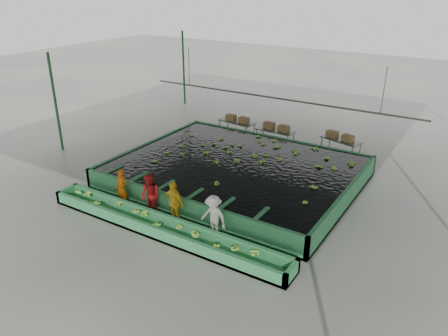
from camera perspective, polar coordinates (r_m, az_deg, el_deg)
The scene contains 21 objects.
ground at distance 18.25m, azimuth -0.84°, elevation -3.41°, with size 80.00×80.00×0.00m, color gray.
shed_roof at distance 16.58m, azimuth -0.94°, elevation 12.16°, with size 20.00×22.00×0.04m, color #909399.
shed_posts at distance 17.25m, azimuth -0.88°, elevation 4.00°, with size 20.00×22.00×5.00m, color #22542C, non-canonical shape.
flotation_tank at distance 19.20m, azimuth 1.58°, elevation -0.49°, with size 10.00×8.00×0.90m, color #307F47, non-canonical shape.
tank_water at distance 19.04m, azimuth 1.60°, elevation 0.61°, with size 9.70×7.70×0.00m, color black.
sorting_trough at distance 15.61m, azimuth -8.09°, elevation -7.67°, with size 10.00×1.00×0.50m, color #307F47, non-canonical shape.
cableway_rail at distance 21.29m, azimuth 6.53°, elevation 9.09°, with size 0.08×0.08×14.00m, color #59605B.
rail_hanger_left at distance 23.60m, azimuth -4.61°, elevation 13.10°, with size 0.04×0.04×2.00m, color #59605B.
rail_hanger_right at distance 19.50m, azimuth 20.16°, elevation 9.48°, with size 0.04×0.04×2.00m, color #59605B.
worker_a at distance 17.50m, azimuth -13.20°, elevation -2.54°, with size 0.56×0.37×1.53m, color #C25709.
worker_b at distance 16.54m, azimuth -9.59°, elevation -3.57°, with size 0.81×0.63×1.66m, color red.
worker_c at distance 15.90m, azimuth -6.59°, elevation -4.52°, with size 0.99×0.41×1.68m, color yellow.
worker_d at distance 15.02m, azimuth -1.38°, elevation -6.37°, with size 1.02×0.59×1.58m, color white.
packing_table_left at distance 24.57m, azimuth 1.67°, elevation 5.09°, with size 2.09×0.84×0.95m, color #59605B, non-canonical shape.
packing_table_mid at distance 23.39m, azimuth 6.67°, elevation 3.92°, with size 2.03×0.81×0.92m, color #59605B, non-canonical shape.
packing_table_right at distance 22.65m, azimuth 14.94°, elevation 2.57°, with size 2.00×0.80×0.91m, color #59605B, non-canonical shape.
box_stack_left at distance 24.36m, azimuth 1.76°, elevation 6.10°, with size 1.39×0.39×0.30m, color olive, non-canonical shape.
box_stack_mid at distance 23.23m, azimuth 6.84°, elevation 4.99°, with size 1.45×0.40×0.31m, color olive, non-canonical shape.
box_stack_right at distance 22.50m, azimuth 14.85°, elevation 3.67°, with size 1.44×0.40×0.31m, color olive, non-canonical shape.
floating_bananas at distance 19.69m, azimuth 2.78°, elevation 1.39°, with size 8.39×5.72×0.11m, color #8CCB3C, non-canonical shape.
trough_bananas at distance 15.54m, azimuth -8.12°, elevation -7.20°, with size 9.06×0.60×0.12m, color #8CCB3C, non-canonical shape.
Camera 1 is at (8.85, -13.62, 8.32)m, focal length 35.00 mm.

